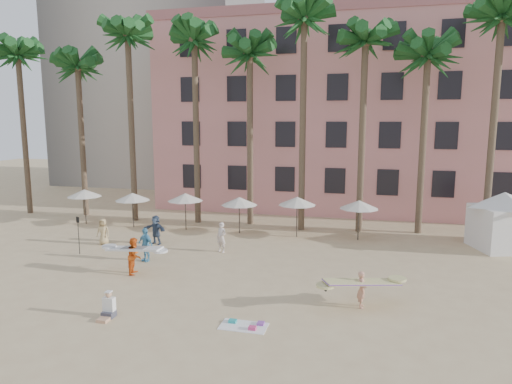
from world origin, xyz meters
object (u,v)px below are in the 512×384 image
object	(u,v)px
carrier_white	(135,255)
carrier_yellow	(362,286)
cabana	(503,216)
pink_hotel	(364,117)

from	to	relation	value
carrier_white	carrier_yellow	bearing A→B (deg)	-8.03
carrier_yellow	carrier_white	distance (m)	11.40
cabana	carrier_white	distance (m)	21.50
pink_hotel	carrier_yellow	size ratio (longest dim) A/B	10.77
pink_hotel	cabana	bearing A→B (deg)	-57.99
carrier_white	pink_hotel	bearing A→B (deg)	64.42
pink_hotel	carrier_white	distance (m)	26.23
cabana	carrier_yellow	xyz separation A→B (m)	(-8.08, -10.87, -1.15)
pink_hotel	carrier_white	xyz separation A→B (m)	(-10.91, -22.80, -7.00)
carrier_yellow	pink_hotel	bearing A→B (deg)	90.87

